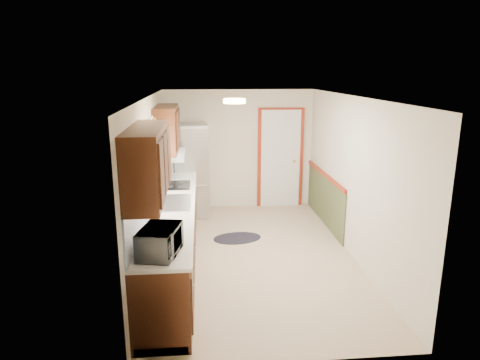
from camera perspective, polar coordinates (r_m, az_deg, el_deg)
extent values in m
cube|color=tan|center=(6.68, 1.80, -10.02)|extent=(3.20, 5.20, 0.12)
cube|color=white|center=(6.09, 1.98, 11.00)|extent=(3.20, 5.20, 0.12)
cube|color=beige|center=(8.71, -0.14, 4.08)|extent=(3.20, 0.10, 2.40)
cube|color=beige|center=(3.94, 6.39, -9.05)|extent=(3.20, 0.10, 2.40)
cube|color=beige|center=(6.28, -11.84, -0.31)|extent=(0.10, 5.20, 2.40)
cube|color=beige|center=(6.63, 14.86, 0.29)|extent=(0.10, 5.20, 2.40)
cube|color=#3A1A0D|center=(6.20, -9.01, -7.67)|extent=(0.60, 4.00, 0.90)
cube|color=white|center=(6.04, -9.04, -3.53)|extent=(0.63, 4.00, 0.04)
cube|color=#5A93DC|center=(5.98, -12.04, -0.89)|extent=(0.02, 4.00, 0.55)
cube|color=#3A1A0D|center=(4.57, -12.25, 2.25)|extent=(0.35, 1.40, 0.75)
cube|color=#3A1A0D|center=(7.22, -9.74, 6.75)|extent=(0.35, 1.20, 0.75)
cube|color=white|center=(5.99, -12.11, 3.10)|extent=(0.02, 1.00, 0.90)
cube|color=orange|center=(5.93, -11.85, 6.43)|extent=(0.05, 1.12, 0.24)
cube|color=#B7B7BC|center=(6.13, -9.04, -3.03)|extent=(0.52, 0.82, 0.02)
cube|color=white|center=(7.34, -9.18, 3.33)|extent=(0.45, 0.60, 0.15)
cube|color=maroon|center=(8.83, 5.39, 2.84)|extent=(0.94, 0.05, 2.08)
cube|color=white|center=(8.81, 5.42, 2.81)|extent=(0.80, 0.04, 2.00)
cube|color=#444D2B|center=(8.06, 11.22, -2.55)|extent=(0.02, 2.30, 0.90)
cube|color=maroon|center=(7.93, 11.29, 0.70)|extent=(0.04, 2.30, 0.06)
cylinder|color=#FFD88C|center=(5.87, -0.74, 10.48)|extent=(0.30, 0.30, 0.06)
imported|color=white|center=(4.42, -10.67, -7.66)|extent=(0.40, 0.58, 0.36)
cube|color=#B7B7BC|center=(8.30, -6.89, 1.31)|extent=(0.79, 0.75, 1.79)
cylinder|color=black|center=(7.96, -8.73, 0.01)|extent=(0.02, 0.02, 1.25)
ellipsoid|color=black|center=(7.31, -0.37, -7.75)|extent=(0.89, 0.65, 0.01)
cube|color=black|center=(7.04, -8.56, -0.68)|extent=(0.46, 0.56, 0.02)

